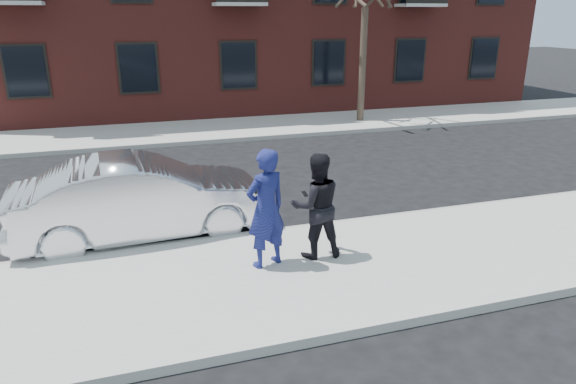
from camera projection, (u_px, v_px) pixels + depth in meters
name	position (u px, v px, depth m)	size (l,w,h in m)	color
ground	(393.00, 258.00, 9.13)	(100.00, 100.00, 0.00)	black
near_sidewalk	(401.00, 260.00, 8.88)	(50.00, 3.50, 0.15)	#9C9994
near_curb	(357.00, 222.00, 10.50)	(50.00, 0.10, 0.15)	#999691
far_sidewalk	(248.00, 128.00, 19.23)	(50.00, 3.50, 0.15)	#9C9994
far_curb	(260.00, 138.00, 17.61)	(50.00, 0.10, 0.15)	#999691
silver_sedan	(144.00, 198.00, 9.76)	(1.67, 4.79, 1.58)	silver
man_hoodie	(266.00, 209.00, 8.24)	(0.85, 0.70, 1.99)	navy
man_peacoat	(316.00, 206.00, 8.60)	(0.93, 0.74, 1.83)	black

